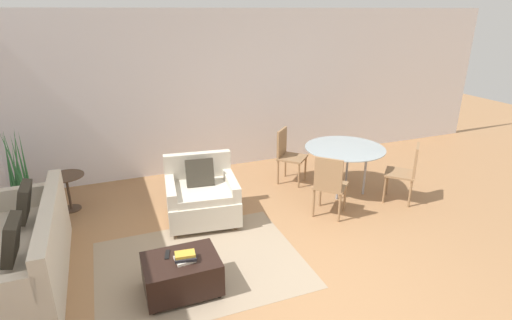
{
  "coord_description": "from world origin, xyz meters",
  "views": [
    {
      "loc": [
        -1.66,
        -2.98,
        2.73
      ],
      "look_at": [
        0.25,
        1.88,
        0.75
      ],
      "focal_mm": 28.0,
      "sensor_mm": 36.0,
      "label": 1
    }
  ],
  "objects_px": {
    "dining_chair_far_left": "(287,152)",
    "dining_chair_near_left": "(329,183)",
    "dining_table": "(345,152)",
    "ottoman": "(182,274)",
    "book_stack": "(185,257)",
    "tv_remote_primary": "(167,254)",
    "potted_plant": "(24,199)",
    "dining_chair_near_right": "(407,169)",
    "side_table": "(67,185)",
    "couch": "(21,258)",
    "armchair": "(202,196)"
  },
  "relations": [
    {
      "from": "dining_chair_far_left",
      "to": "dining_chair_near_left",
      "type": "bearing_deg",
      "value": -90.0
    },
    {
      "from": "dining_table",
      "to": "dining_chair_near_left",
      "type": "xyz_separation_m",
      "value": [
        -0.66,
        -0.66,
        -0.14
      ]
    },
    {
      "from": "ottoman",
      "to": "book_stack",
      "type": "bearing_deg",
      "value": -46.85
    },
    {
      "from": "tv_remote_primary",
      "to": "dining_chair_near_left",
      "type": "bearing_deg",
      "value": 17.1
    },
    {
      "from": "ottoman",
      "to": "tv_remote_primary",
      "type": "distance_m",
      "value": 0.24
    },
    {
      "from": "potted_plant",
      "to": "dining_chair_near_right",
      "type": "xyz_separation_m",
      "value": [
        5.24,
        -1.46,
        0.22
      ]
    },
    {
      "from": "side_table",
      "to": "dining_table",
      "type": "bearing_deg",
      "value": -12.3
    },
    {
      "from": "couch",
      "to": "side_table",
      "type": "bearing_deg",
      "value": 76.94
    },
    {
      "from": "ottoman",
      "to": "dining_chair_near_left",
      "type": "relative_size",
      "value": 0.83
    },
    {
      "from": "armchair",
      "to": "side_table",
      "type": "distance_m",
      "value": 1.96
    },
    {
      "from": "book_stack",
      "to": "side_table",
      "type": "height_order",
      "value": "side_table"
    },
    {
      "from": "ottoman",
      "to": "dining_table",
      "type": "height_order",
      "value": "dining_table"
    },
    {
      "from": "ottoman",
      "to": "dining_chair_far_left",
      "type": "relative_size",
      "value": 0.83
    },
    {
      "from": "armchair",
      "to": "dining_chair_far_left",
      "type": "xyz_separation_m",
      "value": [
        1.65,
        0.74,
        0.18
      ]
    },
    {
      "from": "dining_table",
      "to": "dining_chair_near_right",
      "type": "distance_m",
      "value": 0.95
    },
    {
      "from": "armchair",
      "to": "ottoman",
      "type": "height_order",
      "value": "armchair"
    },
    {
      "from": "dining_chair_near_right",
      "to": "dining_table",
      "type": "bearing_deg",
      "value": 135.0
    },
    {
      "from": "book_stack",
      "to": "ottoman",
      "type": "bearing_deg",
      "value": 133.15
    },
    {
      "from": "ottoman",
      "to": "side_table",
      "type": "distance_m",
      "value": 2.64
    },
    {
      "from": "couch",
      "to": "ottoman",
      "type": "xyz_separation_m",
      "value": [
        1.52,
        -0.74,
        -0.1
      ]
    },
    {
      "from": "side_table",
      "to": "tv_remote_primary",
      "type": "bearing_deg",
      "value": -65.43
    },
    {
      "from": "tv_remote_primary",
      "to": "book_stack",
      "type": "bearing_deg",
      "value": -47.59
    },
    {
      "from": "book_stack",
      "to": "dining_chair_near_right",
      "type": "height_order",
      "value": "dining_chair_near_right"
    },
    {
      "from": "dining_table",
      "to": "tv_remote_primary",
      "type": "bearing_deg",
      "value": -155.26
    },
    {
      "from": "couch",
      "to": "side_table",
      "type": "xyz_separation_m",
      "value": [
        0.38,
        1.63,
        0.07
      ]
    },
    {
      "from": "armchair",
      "to": "tv_remote_primary",
      "type": "relative_size",
      "value": 6.19
    },
    {
      "from": "book_stack",
      "to": "side_table",
      "type": "bearing_deg",
      "value": 116.03
    },
    {
      "from": "dining_chair_near_right",
      "to": "armchair",
      "type": "bearing_deg",
      "value": 168.85
    },
    {
      "from": "tv_remote_primary",
      "to": "side_table",
      "type": "relative_size",
      "value": 0.31
    },
    {
      "from": "potted_plant",
      "to": "ottoman",
      "type": "bearing_deg",
      "value": -53.55
    },
    {
      "from": "couch",
      "to": "dining_table",
      "type": "height_order",
      "value": "couch"
    },
    {
      "from": "dining_chair_near_left",
      "to": "dining_chair_far_left",
      "type": "distance_m",
      "value": 1.32
    },
    {
      "from": "side_table",
      "to": "potted_plant",
      "type": "bearing_deg",
      "value": -171.89
    },
    {
      "from": "book_stack",
      "to": "dining_table",
      "type": "height_order",
      "value": "dining_table"
    },
    {
      "from": "ottoman",
      "to": "dining_chair_near_right",
      "type": "relative_size",
      "value": 0.83
    },
    {
      "from": "potted_plant",
      "to": "dining_chair_far_left",
      "type": "relative_size",
      "value": 1.45
    },
    {
      "from": "armchair",
      "to": "potted_plant",
      "type": "distance_m",
      "value": 2.43
    },
    {
      "from": "potted_plant",
      "to": "armchair",
      "type": "bearing_deg",
      "value": -21.06
    },
    {
      "from": "armchair",
      "to": "dining_chair_near_left",
      "type": "height_order",
      "value": "dining_chair_near_left"
    },
    {
      "from": "dining_chair_near_left",
      "to": "book_stack",
      "type": "bearing_deg",
      "value": -157.98
    },
    {
      "from": "couch",
      "to": "armchair",
      "type": "xyz_separation_m",
      "value": [
        2.09,
        0.68,
        0.03
      ]
    },
    {
      "from": "potted_plant",
      "to": "dining_table",
      "type": "xyz_separation_m",
      "value": [
        4.57,
        -0.8,
        0.36
      ]
    },
    {
      "from": "ottoman",
      "to": "dining_chair_near_left",
      "type": "distance_m",
      "value": 2.39
    },
    {
      "from": "dining_table",
      "to": "dining_chair_near_left",
      "type": "relative_size",
      "value": 1.37
    },
    {
      "from": "dining_table",
      "to": "dining_chair_far_left",
      "type": "bearing_deg",
      "value": 135.0
    },
    {
      "from": "book_stack",
      "to": "potted_plant",
      "type": "distance_m",
      "value": 2.92
    },
    {
      "from": "dining_chair_far_left",
      "to": "couch",
      "type": "bearing_deg",
      "value": -159.22
    },
    {
      "from": "potted_plant",
      "to": "side_table",
      "type": "height_order",
      "value": "potted_plant"
    },
    {
      "from": "potted_plant",
      "to": "side_table",
      "type": "xyz_separation_m",
      "value": [
        0.56,
        0.08,
        0.08
      ]
    },
    {
      "from": "potted_plant",
      "to": "dining_chair_near_left",
      "type": "xyz_separation_m",
      "value": [
        3.91,
        -1.46,
        0.22
      ]
    }
  ]
}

